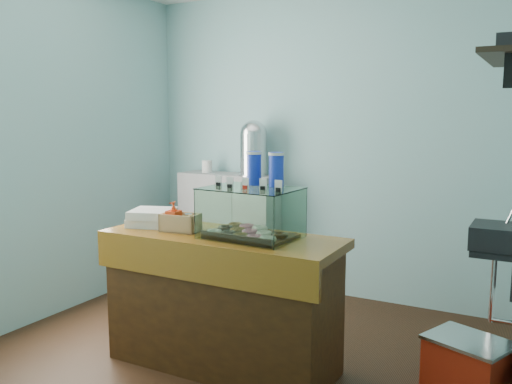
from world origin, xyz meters
The scene contains 9 objects.
ground centered at (0.00, 0.00, 0.00)m, with size 3.50×3.50×0.00m, color black.
room_shell centered at (0.03, 0.01, 1.71)m, with size 3.54×3.04×2.82m.
counter centered at (0.00, -0.25, 0.46)m, with size 1.60×0.60×0.90m.
back_shelf centered at (-0.90, 1.32, 0.55)m, with size 1.00×0.32×1.10m, color gray.
display_case centered at (0.21, -0.21, 1.08)m, with size 0.61×0.46×0.54m.
condiment_crate centered at (-0.31, -0.30, 0.97)m, with size 0.27×0.18×0.20m.
pastry_boxes centered at (-0.59, -0.23, 0.96)m, with size 0.37×0.37×0.11m.
coffee_urn centered at (-0.61, 1.30, 1.37)m, with size 0.28×0.28×0.52m.
red_cooler centered at (1.51, 0.01, 0.20)m, with size 0.54×0.48×0.39m.
Camera 1 is at (1.84, -3.18, 1.68)m, focal length 38.00 mm.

